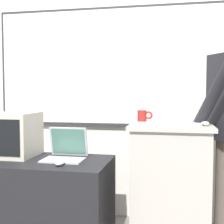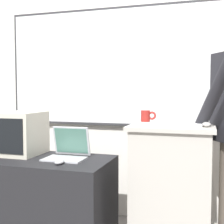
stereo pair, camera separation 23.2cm
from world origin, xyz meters
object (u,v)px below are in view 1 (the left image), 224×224
object	(u,v)px
lectern_podium	(170,187)
crt_monitor	(16,134)
side_desk	(47,204)
computer_mouse_by_laptop	(60,163)
computer_mouse_by_keyboard	(205,123)
coffee_mug	(143,116)
wireless_keyboard	(174,124)
laptop	(66,149)

from	to	relation	value
lectern_podium	crt_monitor	world-z (taller)	crt_monitor
side_desk	computer_mouse_by_laptop	xyz separation A→B (m)	(0.17, -0.14, 0.37)
computer_mouse_by_keyboard	side_desk	bearing A→B (deg)	-175.08
computer_mouse_by_keyboard	computer_mouse_by_laptop	bearing A→B (deg)	-166.41
lectern_podium	computer_mouse_by_laptop	bearing A→B (deg)	-158.21
crt_monitor	coffee_mug	world-z (taller)	coffee_mug
side_desk	computer_mouse_by_keyboard	distance (m)	1.36
lectern_podium	computer_mouse_by_keyboard	world-z (taller)	computer_mouse_by_keyboard
crt_monitor	wireless_keyboard	bearing A→B (deg)	0.31
laptop	wireless_keyboard	bearing A→B (deg)	1.31
coffee_mug	computer_mouse_by_keyboard	bearing A→B (deg)	-28.30
computer_mouse_by_keyboard	crt_monitor	size ratio (longest dim) A/B	0.26
computer_mouse_by_keyboard	lectern_podium	bearing A→B (deg)	165.41
side_desk	computer_mouse_by_laptop	size ratio (longest dim) A/B	9.80
computer_mouse_by_laptop	crt_monitor	distance (m)	0.55
wireless_keyboard	computer_mouse_by_keyboard	bearing A→B (deg)	0.48
computer_mouse_by_keyboard	coffee_mug	distance (m)	0.54
laptop	computer_mouse_by_keyboard	xyz separation A→B (m)	(1.05, 0.02, 0.22)
crt_monitor	coffee_mug	bearing A→B (deg)	14.73
side_desk	coffee_mug	size ratio (longest dim) A/B	7.72
side_desk	computer_mouse_by_laptop	bearing A→B (deg)	-40.51
wireless_keyboard	coffee_mug	bearing A→B (deg)	134.79
computer_mouse_by_laptop	coffee_mug	bearing A→B (deg)	42.87
crt_monitor	coffee_mug	distance (m)	1.05
laptop	crt_monitor	world-z (taller)	crt_monitor
lectern_podium	coffee_mug	bearing A→B (deg)	140.33
side_desk	crt_monitor	xyz separation A→B (m)	(-0.30, 0.09, 0.53)
computer_mouse_by_laptop	crt_monitor	xyz separation A→B (m)	(-0.47, 0.24, 0.16)
wireless_keyboard	coffee_mug	distance (m)	0.37
lectern_podium	laptop	bearing A→B (deg)	-174.04
lectern_podium	side_desk	xyz separation A→B (m)	(-0.94, -0.17, -0.14)
laptop	computer_mouse_by_laptop	distance (m)	0.24
computer_mouse_by_keyboard	coffee_mug	bearing A→B (deg)	151.70
laptop	side_desk	bearing A→B (deg)	-149.24
wireless_keyboard	crt_monitor	world-z (taller)	crt_monitor
lectern_podium	coffee_mug	xyz separation A→B (m)	(-0.23, 0.19, 0.53)
computer_mouse_by_laptop	laptop	bearing A→B (deg)	98.06
wireless_keyboard	crt_monitor	size ratio (longest dim) A/B	1.03
crt_monitor	side_desk	bearing A→B (deg)	-17.37
computer_mouse_by_laptop	crt_monitor	bearing A→B (deg)	153.07
wireless_keyboard	coffee_mug	size ratio (longest dim) A/B	3.05
computer_mouse_by_laptop	coffee_mug	world-z (taller)	coffee_mug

